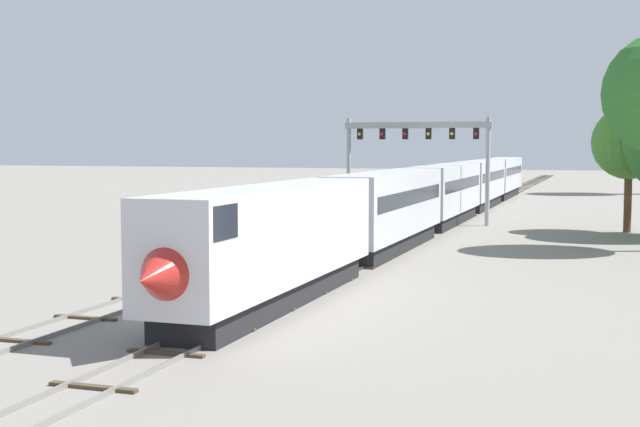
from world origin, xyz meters
TOP-DOWN VIEW (x-y plane):
  - ground_plane at (0.00, 0.00)m, footprint 400.00×400.00m
  - track_main at (2.00, 60.00)m, footprint 2.60×200.00m
  - track_near at (-3.50, 40.00)m, footprint 2.60×160.00m
  - passenger_train at (2.00, 41.59)m, footprint 3.04×96.07m
  - signal_gantry at (-0.25, 40.56)m, footprint 12.10×0.49m
  - trackside_tree_right at (16.01, 38.43)m, footprint 5.41×5.41m

SIDE VIEW (x-z plane):
  - ground_plane at x=0.00m, z-range 0.00..0.00m
  - track_main at x=2.00m, z-range -0.01..0.15m
  - track_near at x=-3.50m, z-range -0.01..0.15m
  - passenger_train at x=2.00m, z-range 0.21..5.01m
  - signal_gantry at x=-0.25m, z-range 2.03..10.66m
  - trackside_tree_right at x=16.01m, z-range 1.91..11.23m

